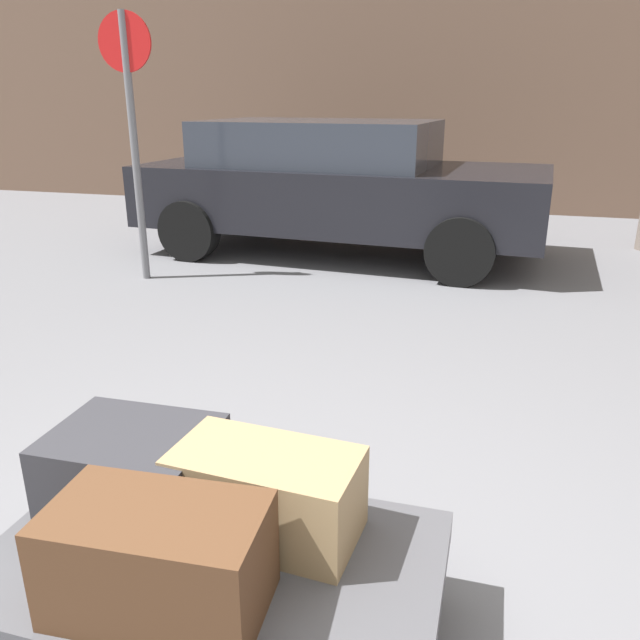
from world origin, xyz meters
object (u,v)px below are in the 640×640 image
(luggage_cart, at_px, (214,574))
(suitcase_charcoal_front_left, at_px, (135,468))
(duffel_bag_brown_rear_left, at_px, (159,559))
(no_parking_sign, at_px, (132,120))
(parked_car, at_px, (336,184))
(duffel_bag_tan_front_right, at_px, (266,493))

(luggage_cart, height_order, suitcase_charcoal_front_left, suitcase_charcoal_front_left)
(duffel_bag_brown_rear_left, distance_m, no_parking_sign, 4.79)
(no_parking_sign, bearing_deg, duffel_bag_brown_rear_left, -58.76)
(luggage_cart, height_order, duffel_bag_brown_rear_left, duffel_bag_brown_rear_left)
(suitcase_charcoal_front_left, height_order, no_parking_sign, no_parking_sign)
(parked_car, bearing_deg, luggage_cart, -79.50)
(duffel_bag_tan_front_right, bearing_deg, duffel_bag_brown_rear_left, -109.83)
(luggage_cart, bearing_deg, no_parking_sign, 123.15)
(luggage_cart, xyz_separation_m, suitcase_charcoal_front_left, (-0.36, 0.18, 0.20))
(luggage_cart, distance_m, duffel_bag_brown_rear_left, 0.31)
(luggage_cart, bearing_deg, suitcase_charcoal_front_left, 153.75)
(suitcase_charcoal_front_left, distance_m, duffel_bag_brown_rear_left, 0.50)
(luggage_cart, xyz_separation_m, parked_car, (-0.99, 5.33, 0.49))
(luggage_cart, xyz_separation_m, duffel_bag_tan_front_right, (0.12, 0.16, 0.21))
(duffel_bag_brown_rear_left, distance_m, parked_car, 5.63)
(duffel_bag_tan_front_right, xyz_separation_m, duffel_bag_brown_rear_left, (-0.17, -0.37, 0.01))
(duffel_bag_brown_rear_left, bearing_deg, suitcase_charcoal_front_left, 125.01)
(duffel_bag_tan_front_right, xyz_separation_m, parked_car, (-1.11, 5.18, 0.28))
(duffel_bag_tan_front_right, height_order, no_parking_sign, no_parking_sign)
(duffel_bag_tan_front_right, bearing_deg, parked_car, 106.33)
(luggage_cart, relative_size, suitcase_charcoal_front_left, 2.58)
(suitcase_charcoal_front_left, xyz_separation_m, no_parking_sign, (-2.12, 3.62, 0.98))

